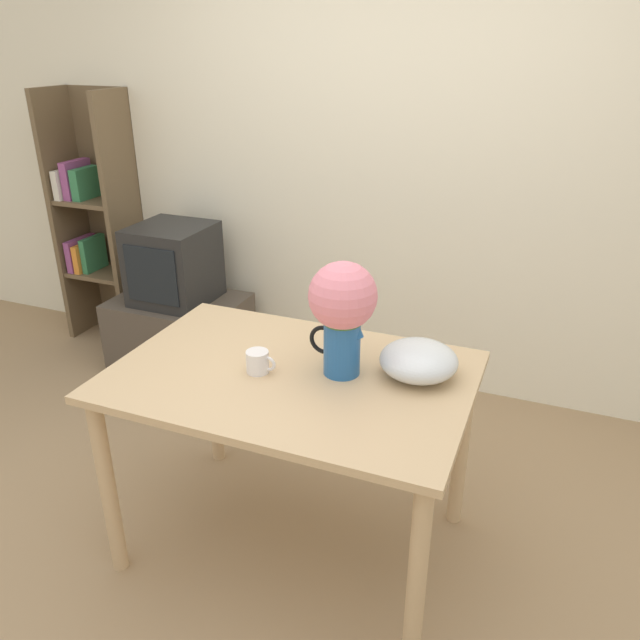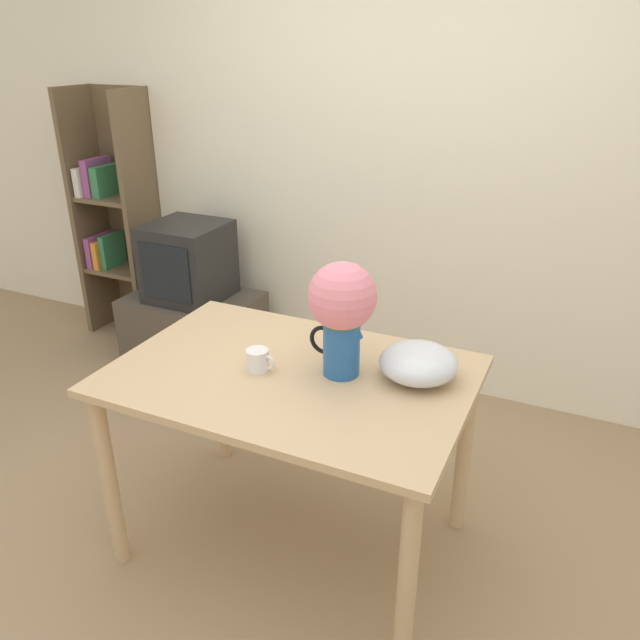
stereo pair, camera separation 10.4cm
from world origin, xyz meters
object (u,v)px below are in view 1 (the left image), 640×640
white_bowl (419,360)px  tv_set (174,264)px  flower_vase (343,307)px  coffee_mug (258,362)px

white_bowl → tv_set: bearing=150.4°
flower_vase → tv_set: flower_vase is taller
flower_vase → coffee_mug: size_ratio=3.71×
flower_vase → coffee_mug: bearing=-159.1°
flower_vase → coffee_mug: (-0.28, -0.11, -0.22)m
coffee_mug → white_bowl: bearing=19.0°
tv_set → white_bowl: bearing=-29.6°
flower_vase → tv_set: bearing=144.0°
flower_vase → white_bowl: size_ratio=1.51×
flower_vase → white_bowl: 0.33m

